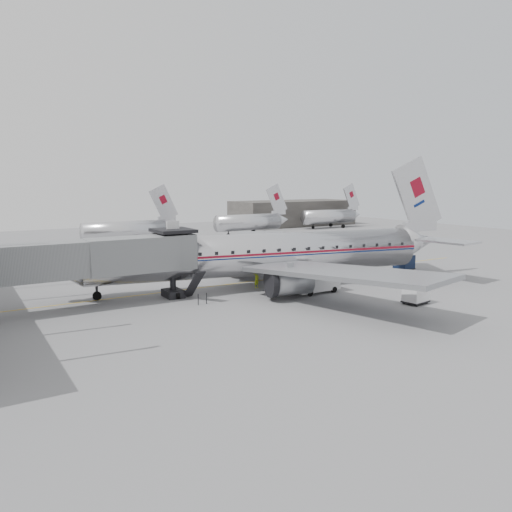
{
  "coord_description": "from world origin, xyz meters",
  "views": [
    {
      "loc": [
        -26.53,
        -39.25,
        10.75
      ],
      "look_at": [
        -0.34,
        3.4,
        3.2
      ],
      "focal_mm": 35.0,
      "sensor_mm": 36.0,
      "label": 1
    }
  ],
  "objects_px": {
    "airliner": "(269,254)",
    "service_van": "(316,281)",
    "baggage_cart_white": "(416,294)",
    "baggage_cart_navy": "(404,262)",
    "ramp_worker": "(257,280)"
  },
  "relations": [
    {
      "from": "airliner",
      "to": "service_van",
      "type": "bearing_deg",
      "value": -52.79
    },
    {
      "from": "airliner",
      "to": "baggage_cart_navy",
      "type": "distance_m",
      "value": 19.16
    },
    {
      "from": "airliner",
      "to": "baggage_cart_white",
      "type": "height_order",
      "value": "airliner"
    },
    {
      "from": "service_van",
      "to": "baggage_cart_white",
      "type": "xyz_separation_m",
      "value": [
        4.79,
        -8.0,
        -0.27
      ]
    },
    {
      "from": "service_van",
      "to": "baggage_cart_navy",
      "type": "bearing_deg",
      "value": 12.51
    },
    {
      "from": "service_van",
      "to": "ramp_worker",
      "type": "height_order",
      "value": "service_van"
    },
    {
      "from": "airliner",
      "to": "baggage_cart_white",
      "type": "distance_m",
      "value": 14.91
    },
    {
      "from": "service_van",
      "to": "baggage_cart_white",
      "type": "height_order",
      "value": "service_van"
    },
    {
      "from": "baggage_cart_white",
      "to": "baggage_cart_navy",
      "type": "bearing_deg",
      "value": 37.54
    },
    {
      "from": "ramp_worker",
      "to": "baggage_cart_navy",
      "type": "bearing_deg",
      "value": -20.81
    },
    {
      "from": "service_van",
      "to": "baggage_cart_white",
      "type": "distance_m",
      "value": 9.33
    },
    {
      "from": "airliner",
      "to": "baggage_cart_navy",
      "type": "xyz_separation_m",
      "value": [
        18.98,
        -0.84,
        -2.42
      ]
    },
    {
      "from": "airliner",
      "to": "baggage_cart_navy",
      "type": "relative_size",
      "value": 15.91
    },
    {
      "from": "airliner",
      "to": "ramp_worker",
      "type": "distance_m",
      "value": 2.91
    },
    {
      "from": "baggage_cart_navy",
      "to": "baggage_cart_white",
      "type": "relative_size",
      "value": 1.14
    }
  ]
}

